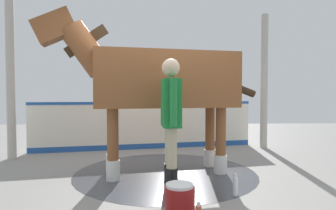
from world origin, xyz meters
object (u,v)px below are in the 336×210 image
Objects in this scene: horse at (159,82)px; wash_bucket at (180,198)px; bottle_shampoo at (235,186)px; handler at (171,115)px.

horse is 2.01m from wash_bucket.
bottle_shampoo is at bearing 120.54° from horse.
handler is 6.12× the size of bottle_shampoo.
wash_bucket is (1.53, 0.21, -1.29)m from horse.
wash_bucket reaches higher than bottle_shampoo.
horse is at bearing -138.95° from bottle_shampoo.
horse is 1.02m from handler.
horse is at bearing 95.75° from handler.
wash_bucket is 1.16× the size of bottle_shampoo.
horse reaches higher than handler.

